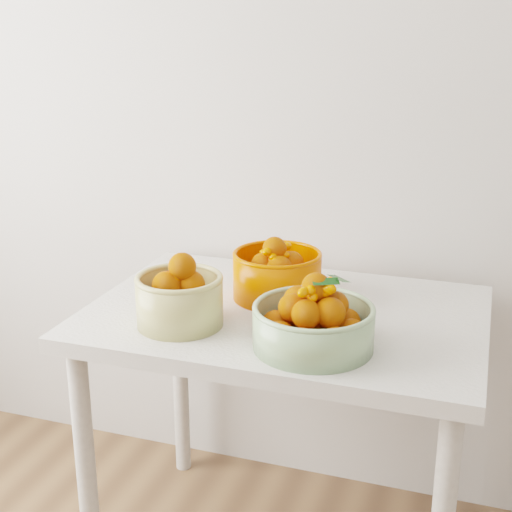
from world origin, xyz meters
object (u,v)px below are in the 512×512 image
at_px(bowl_cream, 180,298).
at_px(bowl_green, 314,322).
at_px(bowl_orange, 277,274).
at_px(table, 285,344).

xyz_separation_m(bowl_cream, bowl_green, (0.34, -0.03, -0.01)).
bearing_deg(bowl_orange, table, -59.17).
relative_size(bowl_cream, bowl_orange, 1.01).
relative_size(table, bowl_green, 2.89).
bearing_deg(bowl_green, bowl_orange, 121.65).
height_order(bowl_cream, bowl_orange, bowl_cream).
bearing_deg(table, bowl_cream, -142.23).
bearing_deg(table, bowl_orange, 120.83).
xyz_separation_m(bowl_green, bowl_orange, (-0.17, 0.27, 0.01)).
xyz_separation_m(table, bowl_cream, (-0.22, -0.17, 0.16)).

